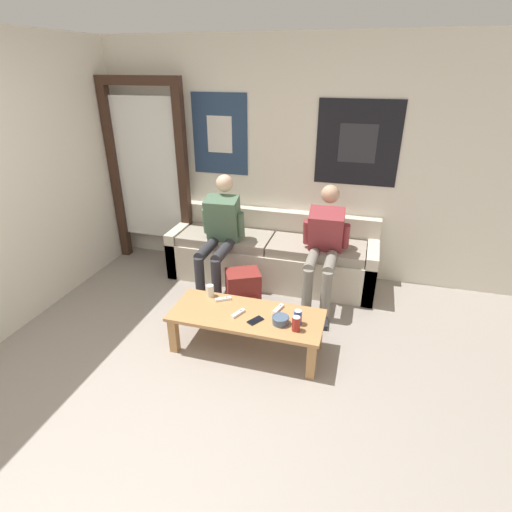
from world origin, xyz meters
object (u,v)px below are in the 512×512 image
at_px(couch, 272,256).
at_px(drink_can_red, 296,324).
at_px(pillar_candle, 210,291).
at_px(person_seated_adult, 220,232).
at_px(game_controller_near_left, 278,309).
at_px(game_controller_near_right, 238,313).
at_px(person_seated_teen, 324,244).
at_px(coffee_table, 247,320).
at_px(backpack, 243,292).
at_px(drink_can_blue, 298,317).
at_px(ceramic_bowl, 280,320).
at_px(game_controller_far_center, 223,299).
at_px(cell_phone, 255,320).

xyz_separation_m(couch, drink_can_red, (0.55, -1.41, 0.13)).
bearing_deg(pillar_candle, person_seated_adult, 103.82).
height_order(game_controller_near_left, game_controller_near_right, same).
relative_size(person_seated_teen, game_controller_near_right, 8.12).
bearing_deg(person_seated_teen, person_seated_adult, -177.94).
bearing_deg(person_seated_teen, pillar_candle, -138.88).
xyz_separation_m(coffee_table, game_controller_near_left, (0.24, 0.13, 0.07)).
xyz_separation_m(person_seated_adult, person_seated_teen, (1.09, 0.04, -0.02)).
height_order(backpack, drink_can_red, drink_can_red).
bearing_deg(person_seated_adult, coffee_table, -58.04).
bearing_deg(backpack, drink_can_blue, -42.79).
relative_size(backpack, drink_can_red, 3.34).
distance_m(ceramic_bowl, game_controller_near_right, 0.37).
height_order(couch, drink_can_blue, couch).
relative_size(person_seated_adult, drink_can_blue, 9.88).
distance_m(person_seated_adult, drink_can_red, 1.49).
bearing_deg(coffee_table, drink_can_blue, -2.22).
xyz_separation_m(person_seated_teen, backpack, (-0.72, -0.39, -0.45)).
bearing_deg(drink_can_red, game_controller_far_center, 159.92).
distance_m(person_seated_adult, person_seated_teen, 1.09).
height_order(coffee_table, cell_phone, cell_phone).
bearing_deg(pillar_candle, cell_phone, -27.93).
relative_size(ceramic_bowl, drink_can_blue, 1.13).
relative_size(backpack, game_controller_far_center, 2.95).
relative_size(backpack, drink_can_blue, 3.34).
height_order(backpack, pillar_candle, pillar_candle).
height_order(person_seated_adult, drink_can_red, person_seated_adult).
xyz_separation_m(backpack, game_controller_far_center, (-0.04, -0.44, 0.17)).
xyz_separation_m(couch, cell_phone, (0.21, -1.38, 0.08)).
xyz_separation_m(coffee_table, pillar_candle, (-0.40, 0.19, 0.11)).
bearing_deg(drink_can_red, pillar_candle, 160.63).
xyz_separation_m(person_seated_teen, cell_phone, (-0.40, -1.06, -0.29)).
bearing_deg(couch, pillar_candle, -104.80).
bearing_deg(person_seated_adult, pillar_candle, -76.18).
bearing_deg(backpack, game_controller_near_right, -75.94).
bearing_deg(pillar_candle, game_controller_near_right, -32.73).
distance_m(coffee_table, person_seated_adult, 1.17).
distance_m(drink_can_red, game_controller_near_left, 0.32).
bearing_deg(person_seated_adult, ceramic_bowl, -48.16).
xyz_separation_m(couch, game_controller_near_left, (0.35, -1.17, 0.08)).
bearing_deg(coffee_table, game_controller_near_right, -156.47).
bearing_deg(backpack, cell_phone, -64.44).
bearing_deg(coffee_table, person_seated_adult, 121.96).
relative_size(coffee_table, game_controller_near_left, 8.76).
bearing_deg(game_controller_far_center, cell_phone, -31.97).
bearing_deg(drink_can_blue, coffee_table, 177.78).
bearing_deg(pillar_candle, ceramic_bowl, -19.01).
height_order(person_seated_adult, pillar_candle, person_seated_adult).
height_order(pillar_candle, drink_can_red, drink_can_red).
xyz_separation_m(couch, person_seated_teen, (0.61, -0.32, 0.37)).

